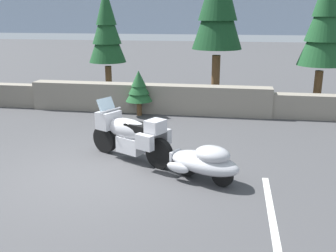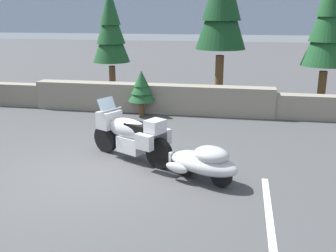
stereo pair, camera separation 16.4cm
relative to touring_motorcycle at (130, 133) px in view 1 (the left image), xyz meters
name	(u,v)px [view 1 (the left image)]	position (x,y,z in m)	size (l,w,h in m)	color
ground_plane	(95,173)	(-0.53, -0.87, -0.62)	(80.00, 80.00, 0.00)	#424244
stone_guard_wall	(152,100)	(-0.43, 4.45, -0.20)	(24.00, 0.57, 0.94)	gray
touring_motorcycle	(130,133)	(0.00, 0.00, 0.00)	(2.11, 1.37, 1.33)	black
car_shaped_trailer	(205,162)	(1.74, -0.91, -0.21)	(2.12, 1.34, 0.76)	black
pine_tree_secondary	(325,21)	(5.04, 5.62, 2.32)	(1.53, 1.53, 4.71)	brown
pine_tree_far_right	(107,29)	(-2.63, 6.63, 2.02)	(1.43, 1.43, 4.22)	brown
pine_sapling_near	(139,88)	(-0.75, 3.94, 0.29)	(0.86, 0.86, 1.46)	brown
parking_stripe_marker	(273,223)	(2.95, -2.37, -0.62)	(0.12, 3.60, 0.01)	silver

